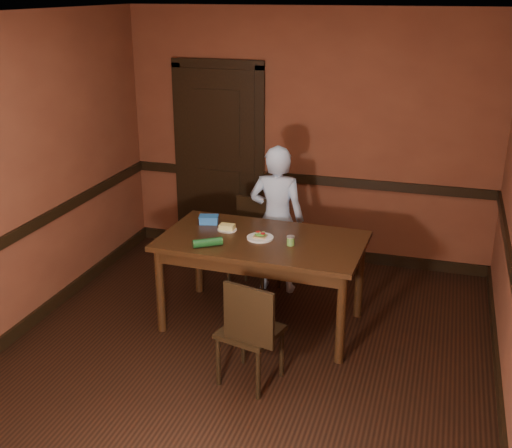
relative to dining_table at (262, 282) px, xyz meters
The scene contains 20 objects.
floor 0.73m from the dining_table, 88.10° to the right, with size 4.00×4.50×0.01m, color black.
ceiling 2.37m from the dining_table, 88.10° to the right, with size 4.00×4.50×0.01m, color beige.
wall_back 1.90m from the dining_table, 89.31° to the left, with size 4.00×0.02×2.70m, color brown.
wall_front 3.00m from the dining_table, 89.60° to the right, with size 4.00×0.02×2.70m, color brown.
wall_left 2.27m from the dining_table, 163.08° to the right, with size 0.02×4.50×2.70m, color brown.
dado_back 1.70m from the dining_table, 89.30° to the left, with size 4.00×0.03×0.10m, color black.
dado_left 2.11m from the dining_table, 162.96° to the right, with size 0.03×4.50×0.10m, color black.
baseboard_back 1.67m from the dining_table, 89.30° to the left, with size 4.00×0.03×0.12m, color black.
baseboard_left 2.09m from the dining_table, 162.96° to the right, with size 0.03×4.50×0.12m, color black.
baseboard_right 2.12m from the dining_table, 16.72° to the right, with size 0.03×4.50×0.12m, color black.
door 2.01m from the dining_table, 121.27° to the left, with size 1.05×0.07×2.20m.
dining_table is the anchor object (origin of this frame).
chair_far 0.65m from the dining_table, 113.53° to the left, with size 0.43×0.43×0.92m, color black, non-canonical shape.
chair_near 0.91m from the dining_table, 79.27° to the right, with size 0.41×0.41×0.89m, color black, non-canonical shape.
person 0.80m from the dining_table, 94.99° to the left, with size 0.54×0.35×1.48m, color #ACC5E1.
sandwich_plate 0.43m from the dining_table, behind, with size 0.23×0.23×0.06m.
sauce_jar 0.53m from the dining_table, 14.73° to the right, with size 0.07×0.07×0.08m.
cheese_saucer 0.57m from the dining_table, 163.45° to the left, with size 0.18×0.18×0.05m.
food_tub 0.77m from the dining_table, 158.76° to the left, with size 0.20×0.16×0.07m.
wrapped_veg 0.67m from the dining_table, 142.44° to the right, with size 0.07×0.07×0.25m, color #16481C.
Camera 1 is at (1.43, -4.35, 2.87)m, focal length 45.00 mm.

